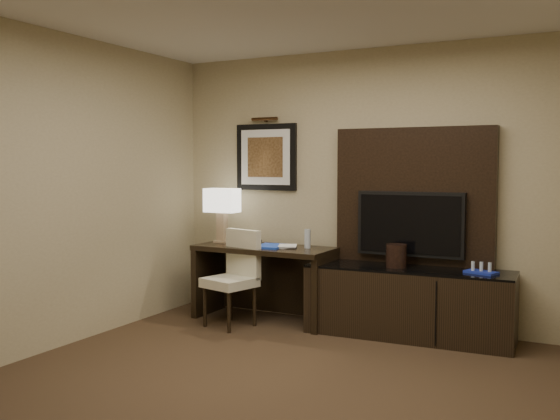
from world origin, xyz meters
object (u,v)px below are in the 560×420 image
Objects in this scene: desk at (264,283)px; tv at (410,224)px; desk_chair at (230,281)px; water_bottle at (308,239)px; desk_phone at (249,240)px; ice_bucket at (396,256)px; credenza at (408,303)px; minibar_tray at (481,268)px; table_lamp at (222,215)px.

desk is 1.40× the size of tv.
water_bottle is at bearing 50.56° from desk_chair.
tv is 1.63m from desk_phone.
ice_bucket reaches higher than desk.
minibar_tray is at bearing -1.39° from credenza.
desk is 1.58× the size of desk_chair.
desk_phone is 2.28m from minibar_tray.
table_lamp reaches higher than ice_bucket.
ice_bucket is (1.53, 0.03, -0.06)m from desk_phone.
ice_bucket is (1.90, -0.04, -0.30)m from table_lamp.
desk_chair is at bearing -165.02° from ice_bucket.
water_bottle is at bearing -0.18° from table_lamp.
water_bottle is (-1.02, 0.03, 0.53)m from credenza.
tv is 0.77m from minibar_tray.
desk_phone reaches higher than ice_bucket.
tv is 0.35m from ice_bucket.
water_bottle is (0.62, 0.45, 0.40)m from desk_chair.
tv is 3.82× the size of minibar_tray.
desk_phone reaches higher than credenza.
desk_chair is (-1.65, -0.41, 0.12)m from credenza.
desk_phone is (-1.65, -0.03, 0.48)m from credenza.
tv is (-0.04, 0.19, 0.70)m from credenza.
ice_bucket reaches higher than credenza.
minibar_tray is (2.10, 0.05, 0.31)m from desk.
credenza is (1.47, 0.04, -0.06)m from desk.
ice_bucket reaches higher than minibar_tray.
ice_bucket is at bearing -178.73° from minibar_tray.
ice_bucket is (-0.07, -0.19, -0.28)m from tv.
water_bottle reaches higher than desk_phone.
desk_chair is 0.53m from desk_phone.
desk_phone is (0.37, -0.07, -0.24)m from table_lamp.
minibar_tray is at bearing 25.61° from desk_chair.
table_lamp is at bearing 179.51° from minibar_tray.
minibar_tray is at bearing -4.73° from desk_phone.
minibar_tray is (0.63, 0.01, 0.37)m from credenza.
desk_chair is 4.71× the size of water_bottle.
table_lamp is at bearing 179.82° from water_bottle.
table_lamp is at bearing -175.49° from tv.
desk_chair reaches higher than desk_phone.
credenza is 8.98× the size of desk_phone.
desk_phone is at bearing 178.43° from desk.
table_lamp reaches higher than desk.
desk_phone reaches higher than minibar_tray.
table_lamp reaches higher than desk_phone.
table_lamp is 0.44m from desk_phone.
credenza is at bearing 2.40° from ice_bucket.
table_lamp is (-2.02, 0.03, 0.72)m from credenza.
water_bottle is (-0.98, -0.16, -0.17)m from tv.
ice_bucket is at bearing -2.28° from water_bottle.
desk is 6.81× the size of desk_phone.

